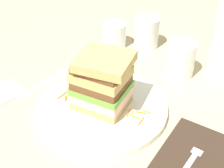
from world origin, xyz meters
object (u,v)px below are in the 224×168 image
knife (51,79)px  main_plate (104,108)px  sandwich (104,83)px  fork (190,161)px  juice_glass (180,60)px  empty_tumbler_1 (114,35)px  napkin_dark (195,154)px  napkin_pink (5,91)px  empty_tumbler_0 (147,32)px

knife → main_plate: bearing=-3.8°
main_plate → sandwich: sandwich is taller
fork → juice_glass: 0.29m
empty_tumbler_1 → juice_glass: bearing=-5.4°
sandwich → main_plate: bearing=172.6°
knife → juice_glass: size_ratio=2.19×
main_plate → napkin_dark: main_plate is taller
sandwich → knife: bearing=176.2°
juice_glass → napkin_pink: 0.43m
knife → napkin_pink: size_ratio=2.55×
empty_tumbler_0 → empty_tumbler_1: size_ratio=1.24×
sandwich → juice_glass: bearing=74.1°
napkin_dark → empty_tumbler_1: 0.45m
main_plate → fork: main_plate is taller
napkin_dark → empty_tumbler_1: bearing=146.6°
sandwich → empty_tumbler_1: 0.30m
napkin_dark → empty_tumbler_0: empty_tumbler_0 is taller
napkin_pink → empty_tumbler_0: bearing=69.1°
napkin_dark → napkin_pink: size_ratio=2.09×
empty_tumbler_0 → napkin_dark: bearing=-45.4°
fork → empty_tumbler_1: bearing=144.3°
main_plate → fork: size_ratio=1.73×
main_plate → napkin_dark: (0.22, 0.00, -0.01)m
main_plate → juice_glass: size_ratio=3.14×
empty_tumbler_1 → napkin_pink: size_ratio=0.90×
fork → empty_tumbler_1: (-0.37, 0.27, 0.03)m
sandwich → fork: size_ratio=0.78×
main_plate → napkin_dark: bearing=1.0°
empty_tumbler_0 → empty_tumbler_1: (-0.07, -0.06, -0.01)m
napkin_dark → empty_tumbler_0: bearing=134.6°
knife → empty_tumbler_0: empty_tumbler_0 is taller
fork → napkin_dark: bearing=90.9°
empty_tumbler_1 → fork: bearing=-35.7°
sandwich → napkin_dark: bearing=1.0°
empty_tumbler_0 → napkin_pink: 0.42m
sandwich → knife: (-0.18, 0.01, -0.08)m
napkin_dark → empty_tumbler_1: size_ratio=2.31×
empty_tumbler_1 → knife: bearing=-95.8°
juice_glass → napkin_pink: (-0.30, -0.32, -0.04)m
napkin_dark → fork: 0.02m
juice_glass → empty_tumbler_1: bearing=174.6°
empty_tumbler_1 → empty_tumbler_0: bearing=37.0°
fork → empty_tumbler_0: bearing=132.6°
main_plate → juice_glass: bearing=74.0°
fork → empty_tumbler_0: size_ratio=1.89×
napkin_dark → knife: same height
fork → empty_tumbler_0: empty_tumbler_0 is taller
fork → juice_glass: size_ratio=1.82×
empty_tumbler_0 → fork: bearing=-47.4°
napkin_pink → empty_tumbler_1: bearing=77.4°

